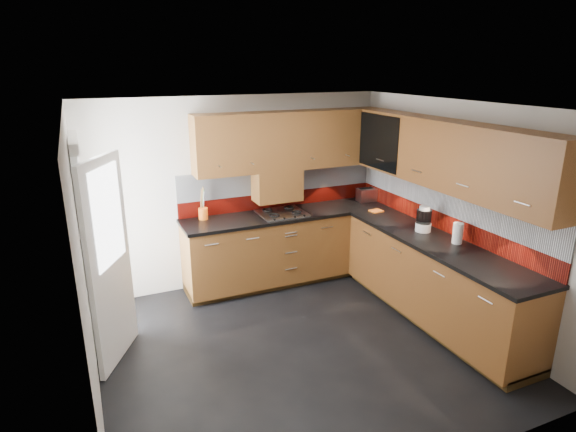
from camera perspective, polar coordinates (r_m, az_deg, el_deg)
name	(u,v)px	position (r m, az deg, el deg)	size (l,w,h in m)	color
room	(300,206)	(4.46, 1.39, 1.22)	(4.00, 3.80, 2.64)	black
base_cabinets	(354,264)	(5.90, 7.78, -5.71)	(2.70, 3.20, 0.95)	#552D13
countertop	(355,227)	(5.71, 7.93, -1.34)	(2.72, 3.22, 0.04)	black
backsplash	(362,197)	(5.92, 8.76, 2.25)	(2.70, 3.20, 0.54)	#670E09
upper_cabinets	(368,148)	(5.64, 9.46, 8.01)	(2.50, 3.20, 0.72)	#552D13
extractor_hood	(277,185)	(6.13, -1.32, 3.69)	(0.60, 0.33, 0.40)	#552D13
glass_cabinet	(388,139)	(6.13, 11.82, 8.90)	(0.32, 0.80, 0.66)	black
back_door	(96,254)	(4.93, -21.77, -4.19)	(0.42, 1.19, 2.04)	white
gas_hob	(282,213)	(6.07, -0.69, 0.37)	(0.58, 0.51, 0.05)	silver
utensil_pot	(203,212)	(5.95, -10.03, 0.49)	(0.11, 0.11, 0.40)	orange
toaster	(366,195)	(6.72, 9.29, 2.49)	(0.26, 0.17, 0.19)	silver
food_processor	(424,220)	(5.63, 15.78, -0.46)	(0.18, 0.18, 0.29)	white
paper_towel	(458,233)	(5.37, 19.48, -1.95)	(0.11, 0.11, 0.22)	white
orange_cloth	(376,211)	(6.28, 10.40, 0.59)	(0.16, 0.13, 0.02)	orange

